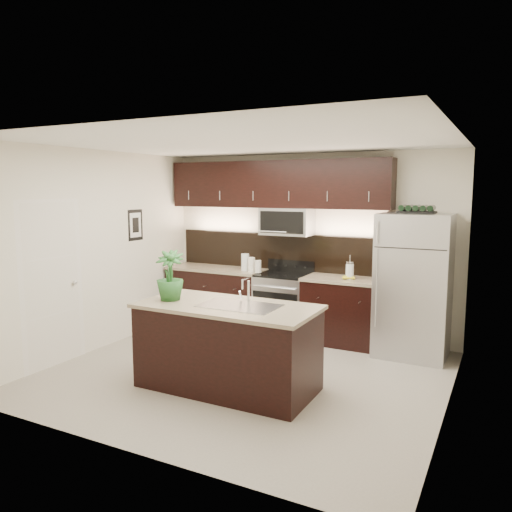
% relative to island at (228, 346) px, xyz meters
% --- Properties ---
extents(ground, '(4.50, 4.50, 0.00)m').
position_rel_island_xyz_m(ground, '(-0.03, 0.45, -0.47)').
color(ground, gray).
rests_on(ground, ground).
extents(room_walls, '(4.52, 4.02, 2.71)m').
position_rel_island_xyz_m(room_walls, '(-0.14, 0.41, 1.22)').
color(room_walls, silver).
rests_on(room_walls, ground).
extents(counter_run, '(3.51, 0.65, 0.94)m').
position_rel_island_xyz_m(counter_run, '(-0.49, 2.14, -0.00)').
color(counter_run, black).
rests_on(counter_run, ground).
extents(upper_fixtures, '(3.49, 0.40, 1.66)m').
position_rel_island_xyz_m(upper_fixtures, '(-0.46, 2.29, 1.67)').
color(upper_fixtures, black).
rests_on(upper_fixtures, counter_run).
extents(island, '(1.96, 0.96, 0.94)m').
position_rel_island_xyz_m(island, '(0.00, 0.00, 0.00)').
color(island, black).
rests_on(island, ground).
extents(sink_faucet, '(0.84, 0.50, 0.28)m').
position_rel_island_xyz_m(sink_faucet, '(0.15, 0.01, 0.48)').
color(sink_faucet, silver).
rests_on(sink_faucet, island).
extents(refrigerator, '(0.90, 0.81, 1.87)m').
position_rel_island_xyz_m(refrigerator, '(1.60, 2.08, 0.46)').
color(refrigerator, '#B2B2B7').
rests_on(refrigerator, ground).
extents(wine_rack, '(0.46, 0.29, 0.11)m').
position_rel_island_xyz_m(wine_rack, '(1.60, 2.08, 1.45)').
color(wine_rack, black).
rests_on(wine_rack, refrigerator).
extents(plant, '(0.41, 0.41, 0.56)m').
position_rel_island_xyz_m(plant, '(-0.69, -0.09, 0.75)').
color(plant, '#235723').
rests_on(plant, island).
extents(canisters, '(0.38, 0.20, 0.26)m').
position_rel_island_xyz_m(canisters, '(-0.81, 2.06, 0.58)').
color(canisters, silver).
rests_on(canisters, counter_run).
extents(french_press, '(0.11, 0.11, 0.33)m').
position_rel_island_xyz_m(french_press, '(0.74, 2.09, 0.59)').
color(french_press, silver).
rests_on(french_press, counter_run).
extents(bananas, '(0.22, 0.20, 0.06)m').
position_rel_island_xyz_m(bananas, '(0.68, 2.06, 0.50)').
color(bananas, gold).
rests_on(bananas, counter_run).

